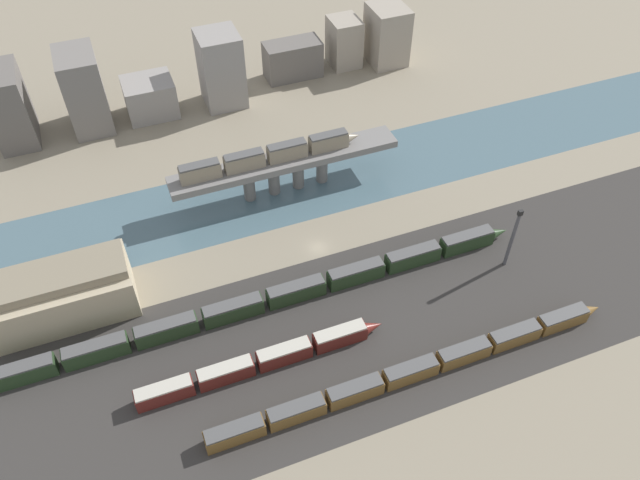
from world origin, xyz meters
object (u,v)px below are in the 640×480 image
at_px(train_yard_mid, 262,361).
at_px(warehouse_building, 61,293).
at_px(train_yard_far, 272,299).
at_px(train_on_bridge, 270,155).
at_px(signal_tower, 512,238).
at_px(train_yard_near, 417,370).

distance_m(train_yard_mid, warehouse_building, 42.53).
bearing_deg(train_yard_far, train_on_bridge, 71.71).
relative_size(train_on_bridge, signal_tower, 2.75).
bearing_deg(train_yard_near, train_on_bridge, 98.76).
bearing_deg(train_on_bridge, warehouse_building, -158.73).
bearing_deg(signal_tower, warehouse_building, 166.83).
relative_size(train_yard_mid, signal_tower, 3.04).
xyz_separation_m(train_yard_far, signal_tower, (50.53, -7.44, 6.02)).
bearing_deg(train_yard_far, train_yard_near, -51.90).
distance_m(train_yard_far, signal_tower, 51.43).
relative_size(train_yard_near, train_yard_far, 0.74).
relative_size(train_on_bridge, train_yard_far, 0.40).
height_order(train_yard_near, train_yard_mid, train_yard_mid).
bearing_deg(train_yard_far, warehouse_building, 160.90).
height_order(train_yard_near, warehouse_building, warehouse_building).
bearing_deg(warehouse_building, signal_tower, -13.17).
height_order(train_on_bridge, signal_tower, signal_tower).
bearing_deg(signal_tower, train_yard_near, -149.72).
height_order(train_yard_near, signal_tower, signal_tower).
distance_m(warehouse_building, signal_tower, 91.99).
relative_size(train_yard_near, train_yard_mid, 1.68).
bearing_deg(warehouse_building, train_yard_far, -19.10).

